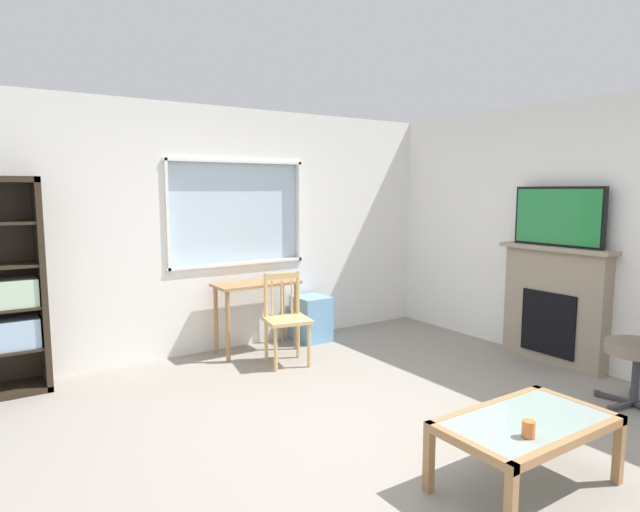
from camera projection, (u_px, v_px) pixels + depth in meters
name	position (u px, v px, depth m)	size (l,w,h in m)	color
ground	(364.00, 440.00, 3.73)	(6.43, 6.19, 0.02)	gray
wall_back_with_window	(213.00, 232.00, 5.70)	(5.43, 0.15, 2.60)	white
wall_right	(595.00, 235.00, 5.08)	(0.12, 5.39, 2.60)	white
desk_under_window	(256.00, 295.00, 5.67)	(0.90, 0.40, 0.76)	#A37547
wooden_chair	(286.00, 318.00, 5.30)	(0.49, 0.48, 0.90)	tan
plastic_drawer_unit	(311.00, 318.00, 6.15)	(0.35, 0.40, 0.51)	#72ADDB
fireplace	(554.00, 305.00, 5.32)	(0.26, 1.15, 1.18)	gray
tv	(558.00, 217.00, 5.20)	(0.06, 0.93, 0.58)	black
coffee_table	(526.00, 429.00, 3.08)	(1.05, 0.60, 0.42)	#8C9E99
sippy_cup	(528.00, 429.00, 2.84)	(0.07, 0.07, 0.09)	orange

